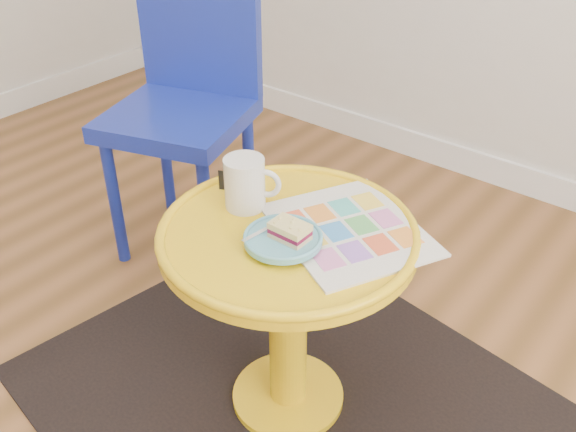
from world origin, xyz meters
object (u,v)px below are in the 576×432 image
Objects in this scene: chair at (187,92)px; mug at (246,182)px; side_table at (288,285)px; newspaper at (349,229)px; plate at (283,239)px.

mug is at bearing -51.08° from chair.
side_table is 0.89m from chair.
newspaper is 2.69× the size of mug.
newspaper is 2.06× the size of plate.
plate is (0.17, -0.07, -0.05)m from mug.
chair is 0.93m from newspaper.
side_table is at bearing 118.10° from plate.
side_table is 0.61× the size of chair.
mug reaches higher than side_table.
newspaper is at bearing 38.98° from side_table.
plate is at bearing -49.12° from chair.
newspaper is at bearing -9.92° from mug.
plate is (-0.08, -0.14, 0.01)m from newspaper.
chair reaches higher than mug.
side_table is at bearing -47.13° from chair.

